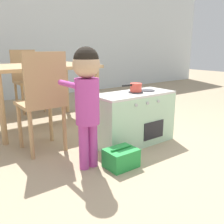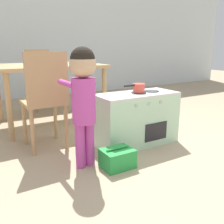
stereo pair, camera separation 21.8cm
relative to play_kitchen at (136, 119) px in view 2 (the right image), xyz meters
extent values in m
plane|color=tan|center=(-0.13, -0.76, -0.25)|extent=(16.00, 16.00, 0.00)
cube|color=silver|center=(-0.13, 2.96, 1.05)|extent=(10.00, 0.06, 2.60)
cube|color=#B2DBB7|center=(0.00, 0.00, -0.01)|extent=(0.80, 0.36, 0.49)
cube|color=silver|center=(0.00, 0.00, 0.24)|extent=(0.80, 0.36, 0.02)
cylinder|color=#38383D|center=(0.02, 0.00, 0.26)|extent=(0.14, 0.14, 0.01)
cylinder|color=#38383D|center=(0.18, 0.00, 0.26)|extent=(0.14, 0.14, 0.01)
cube|color=black|center=(0.10, -0.18, -0.10)|extent=(0.26, 0.01, 0.17)
cylinder|color=#B2B2B7|center=(-0.14, -0.18, 0.18)|extent=(0.03, 0.01, 0.03)
cylinder|color=#B2B2B7|center=(0.00, -0.18, 0.18)|extent=(0.03, 0.01, 0.03)
cylinder|color=#B2B2B7|center=(0.14, -0.18, 0.18)|extent=(0.03, 0.01, 0.03)
cylinder|color=#E04C3D|center=(0.02, 0.00, 0.30)|extent=(0.11, 0.11, 0.08)
cylinder|color=#E04C3D|center=(0.02, 0.00, 0.34)|extent=(0.11, 0.11, 0.01)
cylinder|color=black|center=(-0.09, 0.00, 0.33)|extent=(0.11, 0.02, 0.02)
cylinder|color=#BC429E|center=(-0.68, -0.19, -0.07)|extent=(0.08, 0.08, 0.36)
cylinder|color=#BC429E|center=(-0.60, -0.19, -0.07)|extent=(0.08, 0.08, 0.36)
cylinder|color=#BC429E|center=(-0.64, -0.19, 0.28)|extent=(0.18, 0.18, 0.35)
sphere|color=tan|center=(-0.64, -0.19, 0.55)|extent=(0.20, 0.20, 0.20)
sphere|color=black|center=(-0.64, -0.19, 0.59)|extent=(0.18, 0.18, 0.18)
cylinder|color=#BC429E|center=(-0.72, -0.05, 0.40)|extent=(0.04, 0.27, 0.04)
cylinder|color=#BC429E|center=(-0.56, -0.05, 0.40)|extent=(0.04, 0.27, 0.04)
cube|color=green|center=(-0.43, -0.34, -0.18)|extent=(0.24, 0.20, 0.15)
cylinder|color=green|center=(-0.43, -0.34, -0.09)|extent=(0.20, 0.02, 0.02)
cube|color=tan|center=(-0.50, 1.12, 0.46)|extent=(1.21, 0.92, 0.03)
cylinder|color=tan|center=(-1.04, 0.72, 0.09)|extent=(0.06, 0.06, 0.70)
cylinder|color=tan|center=(0.04, 0.72, 0.09)|extent=(0.06, 0.06, 0.70)
cylinder|color=tan|center=(0.04, 1.52, 0.09)|extent=(0.06, 0.06, 0.70)
cube|color=tan|center=(-0.79, 0.38, 0.18)|extent=(0.37, 0.37, 0.03)
cube|color=tan|center=(-0.79, 0.21, 0.42)|extent=(0.37, 0.02, 0.44)
cylinder|color=tan|center=(-0.94, 0.23, -0.04)|extent=(0.04, 0.04, 0.42)
cylinder|color=tan|center=(-0.64, 0.23, -0.04)|extent=(0.04, 0.04, 0.42)
cylinder|color=tan|center=(-0.94, 0.53, -0.04)|extent=(0.04, 0.04, 0.42)
cylinder|color=tan|center=(-0.64, 0.53, -0.04)|extent=(0.04, 0.04, 0.42)
cube|color=tan|center=(-0.38, 1.87, 0.18)|extent=(0.37, 0.37, 0.03)
cube|color=tan|center=(-0.38, 2.04, 0.42)|extent=(0.37, 0.02, 0.44)
cylinder|color=tan|center=(-0.53, 1.72, -0.04)|extent=(0.04, 0.04, 0.42)
cylinder|color=tan|center=(-0.23, 1.72, -0.04)|extent=(0.04, 0.04, 0.42)
cylinder|color=tan|center=(-0.53, 2.03, -0.04)|extent=(0.04, 0.04, 0.42)
cylinder|color=tan|center=(-0.23, 2.03, -0.04)|extent=(0.04, 0.04, 0.42)
camera|label=1|loc=(-1.59, -1.76, 0.67)|focal=40.00mm
camera|label=2|loc=(-1.41, -1.88, 0.67)|focal=40.00mm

